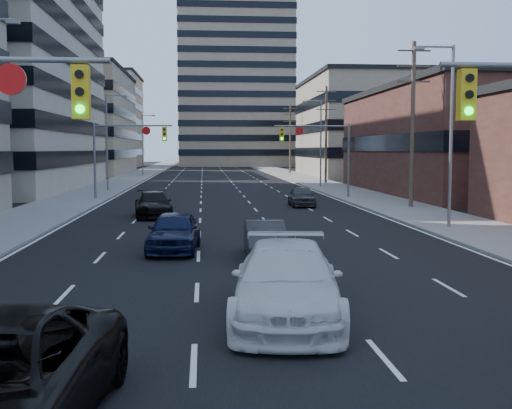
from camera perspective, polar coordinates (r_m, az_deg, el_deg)
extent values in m
cube|color=black|center=(135.68, -4.02, 3.27)|extent=(18.00, 300.00, 0.02)
cube|color=slate|center=(136.03, -8.88, 3.25)|extent=(5.00, 300.00, 0.15)
cube|color=slate|center=(136.30, 0.83, 3.31)|extent=(5.00, 300.00, 0.15)
cube|color=gray|center=(108.03, -16.78, 6.88)|extent=(20.00, 30.00, 16.00)
cube|color=#472119|center=(61.22, 20.11, 5.14)|extent=(20.00, 30.00, 9.00)
cube|color=gray|center=(97.36, 11.24, 6.64)|extent=(22.00, 28.00, 14.00)
cube|color=gray|center=(157.79, -1.93, 14.08)|extent=(26.00, 26.00, 58.00)
cube|color=#ADA089|center=(148.11, -15.08, 7.11)|extent=(24.00, 24.00, 20.00)
cube|color=gray|center=(139.72, 9.27, 5.72)|extent=(22.00, 22.00, 12.00)
cube|color=gold|center=(13.89, -15.29, 9.60)|extent=(0.35, 0.28, 1.10)
cylinder|color=black|center=(13.76, -15.45, 11.10)|extent=(0.18, 0.06, 0.18)
cylinder|color=black|center=(13.73, -15.41, 9.65)|extent=(0.18, 0.06, 0.18)
cylinder|color=#0CE526|center=(13.71, -15.38, 8.19)|extent=(0.18, 0.06, 0.18)
cylinder|color=white|center=(14.20, -20.99, 10.35)|extent=(0.64, 0.06, 0.64)
cube|color=gold|center=(14.80, 18.20, 9.23)|extent=(0.35, 0.28, 1.10)
cylinder|color=black|center=(14.68, 18.48, 10.63)|extent=(0.18, 0.06, 0.18)
cylinder|color=black|center=(14.65, 18.44, 9.27)|extent=(0.18, 0.06, 0.18)
cylinder|color=#0CE526|center=(14.63, 18.41, 7.90)|extent=(0.18, 0.06, 0.18)
cylinder|color=slate|center=(51.31, -14.15, 3.71)|extent=(0.18, 0.18, 6.00)
cylinder|color=slate|center=(50.93, -10.86, 6.91)|extent=(6.00, 0.12, 0.12)
cube|color=gold|center=(50.71, -8.14, 6.22)|extent=(0.35, 0.28, 1.10)
cylinder|color=black|center=(50.56, -8.15, 6.62)|extent=(0.18, 0.06, 0.18)
cylinder|color=black|center=(50.55, -8.15, 6.23)|extent=(0.18, 0.06, 0.18)
cylinder|color=#0CE526|center=(50.55, -8.14, 5.83)|extent=(0.18, 0.06, 0.18)
cylinder|color=white|center=(50.79, -9.73, 6.48)|extent=(0.64, 0.06, 0.64)
cylinder|color=slate|center=(51.93, 8.23, 3.82)|extent=(0.18, 0.18, 6.00)
cylinder|color=slate|center=(51.37, 4.98, 6.96)|extent=(6.00, 0.12, 0.12)
cube|color=gold|center=(51.00, 2.30, 6.26)|extent=(0.35, 0.28, 1.10)
cylinder|color=black|center=(50.85, 2.32, 6.66)|extent=(0.18, 0.06, 0.18)
cylinder|color=black|center=(50.84, 2.32, 6.27)|extent=(0.18, 0.06, 0.18)
cylinder|color=#0CE526|center=(50.83, 2.32, 5.87)|extent=(0.18, 0.06, 0.18)
cylinder|color=white|center=(51.17, 3.87, 6.53)|extent=(0.64, 0.06, 0.64)
cylinder|color=#4C3D2D|center=(43.86, 13.74, 6.80)|extent=(0.28, 0.28, 11.00)
cube|color=#4C3D2D|center=(44.30, 13.87, 13.14)|extent=(2.20, 0.10, 0.10)
cube|color=#4C3D2D|center=(44.17, 13.85, 11.86)|extent=(2.20, 0.10, 0.10)
cube|color=#4C3D2D|center=(44.06, 13.82, 10.57)|extent=(2.20, 0.10, 0.10)
cylinder|color=#4C3D2D|center=(72.94, 6.25, 6.12)|extent=(0.28, 0.28, 11.00)
cube|color=#4C3D2D|center=(73.21, 6.28, 9.95)|extent=(2.20, 0.10, 0.10)
cube|color=#4C3D2D|center=(73.13, 6.28, 9.17)|extent=(2.20, 0.10, 0.10)
cube|color=#4C3D2D|center=(73.06, 6.27, 8.39)|extent=(2.20, 0.10, 0.10)
cylinder|color=#4C3D2D|center=(102.55, 3.06, 5.80)|extent=(0.28, 0.28, 11.00)
cube|color=#4C3D2D|center=(102.74, 3.07, 8.53)|extent=(2.20, 0.10, 0.10)
cube|color=#4C3D2D|center=(102.68, 3.07, 7.97)|extent=(2.20, 0.10, 0.10)
cube|color=#4C3D2D|center=(102.64, 3.06, 7.41)|extent=(2.20, 0.10, 0.10)
cube|color=slate|center=(27.04, -20.80, 14.94)|extent=(0.50, 0.22, 0.14)
cylinder|color=slate|center=(61.26, -13.11, 5.31)|extent=(0.16, 0.16, 9.00)
cylinder|color=slate|center=(61.33, -12.35, 9.44)|extent=(1.80, 0.10, 0.10)
cube|color=slate|center=(61.23, -11.59, 9.39)|extent=(0.50, 0.22, 0.14)
cylinder|color=slate|center=(96.02, -10.05, 5.19)|extent=(0.16, 0.16, 9.00)
cylinder|color=slate|center=(96.07, -9.55, 7.82)|extent=(1.80, 0.10, 0.10)
cube|color=slate|center=(96.00, -9.07, 7.78)|extent=(0.50, 0.22, 0.14)
cylinder|color=slate|center=(32.92, 16.95, 5.64)|extent=(0.16, 0.16, 9.00)
cylinder|color=slate|center=(32.96, 15.65, 13.35)|extent=(1.80, 0.10, 0.10)
cube|color=slate|center=(32.69, 14.30, 13.31)|extent=(0.50, 0.22, 0.14)
cylinder|color=slate|center=(66.72, 5.78, 5.37)|extent=(0.16, 0.16, 9.00)
cylinder|color=slate|center=(66.74, 5.04, 9.16)|extent=(1.80, 0.10, 0.10)
cube|color=slate|center=(66.60, 4.35, 9.11)|extent=(0.50, 0.22, 0.14)
imported|color=silver|center=(15.05, 2.74, -6.93)|extent=(3.18, 6.35, 1.77)
imported|color=black|center=(25.09, -7.29, -2.40)|extent=(2.14, 4.73, 1.57)
imported|color=#2C2D2E|center=(23.51, 0.83, -3.14)|extent=(1.48, 4.11, 1.35)
imported|color=black|center=(37.99, -9.13, 0.01)|extent=(2.66, 5.35, 1.49)
imported|color=#353537|center=(44.68, 4.07, 0.74)|extent=(1.78, 4.19, 1.41)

